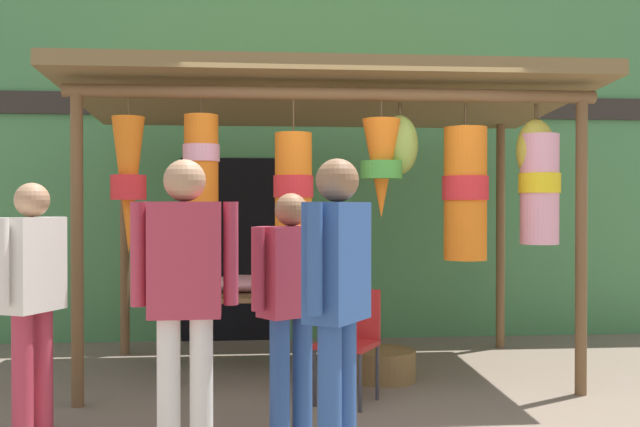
# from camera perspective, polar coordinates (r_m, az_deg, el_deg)

# --- Properties ---
(ground_plane) EXTENTS (30.00, 30.00, 0.00)m
(ground_plane) POSITION_cam_1_polar(r_m,az_deg,el_deg) (5.73, 2.38, -14.34)
(ground_plane) COLOR #756656
(shop_facade) EXTENTS (9.95, 0.29, 4.17)m
(shop_facade) POSITION_cam_1_polar(r_m,az_deg,el_deg) (8.11, 0.04, 4.87)
(shop_facade) COLOR #47844C
(shop_facade) RESTS_ON ground_plane
(market_stall_canopy) EXTENTS (4.34, 2.38, 2.58)m
(market_stall_canopy) POSITION_cam_1_polar(r_m,az_deg,el_deg) (6.14, 1.80, 6.97)
(market_stall_canopy) COLOR brown
(market_stall_canopy) RESTS_ON ground_plane
(display_table) EXTENTS (1.48, 0.84, 0.70)m
(display_table) POSITION_cam_1_polar(r_m,az_deg,el_deg) (6.50, -5.64, -6.79)
(display_table) COLOR brown
(display_table) RESTS_ON ground_plane
(flower_heap_on_table) EXTENTS (0.62, 0.44, 0.15)m
(flower_heap_on_table) POSITION_cam_1_polar(r_m,az_deg,el_deg) (6.56, -6.01, -5.52)
(flower_heap_on_table) COLOR pink
(flower_heap_on_table) RESTS_ON display_table
(folding_chair) EXTENTS (0.55, 0.55, 0.84)m
(folding_chair) POSITION_cam_1_polar(r_m,az_deg,el_deg) (5.53, 2.41, -9.56)
(folding_chair) COLOR #AD1E1E
(folding_chair) RESTS_ON ground_plane
(wicker_basket_by_table) EXTENTS (0.53, 0.53, 0.26)m
(wicker_basket_by_table) POSITION_cam_1_polar(r_m,az_deg,el_deg) (6.24, 5.11, -11.88)
(wicker_basket_by_table) COLOR brown
(wicker_basket_by_table) RESTS_ON ground_plane
(vendor_in_orange) EXTENTS (0.40, 0.51, 1.74)m
(vendor_in_orange) POSITION_cam_1_polar(r_m,az_deg,el_deg) (3.91, 1.38, -5.98)
(vendor_in_orange) COLOR #2D5193
(vendor_in_orange) RESTS_ON ground_plane
(customer_foreground) EXTENTS (0.51, 0.41, 1.56)m
(customer_foreground) POSITION_cam_1_polar(r_m,az_deg,el_deg) (4.64, -2.30, -6.37)
(customer_foreground) COLOR #2D5193
(customer_foreground) RESTS_ON ground_plane
(shopper_by_bananas) EXTENTS (0.59, 0.24, 1.74)m
(shopper_by_bananas) POSITION_cam_1_polar(r_m,az_deg,el_deg) (4.10, -10.66, -5.65)
(shopper_by_bananas) COLOR silver
(shopper_by_bananas) RESTS_ON ground_plane
(passerby_at_right) EXTENTS (0.37, 0.55, 1.63)m
(passerby_at_right) POSITION_cam_1_polar(r_m,az_deg,el_deg) (4.98, -21.84, -5.43)
(passerby_at_right) COLOR #B23347
(passerby_at_right) RESTS_ON ground_plane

